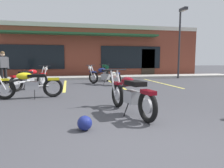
{
  "coord_description": "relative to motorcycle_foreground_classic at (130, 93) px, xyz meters",
  "views": [
    {
      "loc": [
        -1.07,
        -2.46,
        1.2
      ],
      "look_at": [
        0.11,
        3.1,
        0.55
      ],
      "focal_mm": 32.84,
      "sensor_mm": 36.0,
      "label": 1
    }
  ],
  "objects": [
    {
      "name": "ground_plane",
      "position": [
        -0.28,
        1.76,
        -0.46
      ],
      "size": [
        80.0,
        80.0,
        0.0
      ],
      "primitive_type": "plane",
      "color": "#3D3D42"
    },
    {
      "name": "sidewalk_kerb",
      "position": [
        -0.28,
        9.45,
        -0.39
      ],
      "size": [
        22.0,
        1.8,
        0.14
      ],
      "primitive_type": "cube",
      "color": "#A8A59E",
      "rests_on": "ground_plane"
    },
    {
      "name": "brick_storefront_building",
      "position": [
        -0.28,
        13.46,
        1.48
      ],
      "size": [
        18.55,
        6.0,
        3.88
      ],
      "color": "brown",
      "rests_on": "ground_plane"
    },
    {
      "name": "painted_stall_lines",
      "position": [
        -0.28,
        5.85,
        -0.46
      ],
      "size": [
        7.65,
        4.8,
        0.01
      ],
      "color": "#DBCC4C",
      "rests_on": "ground_plane"
    },
    {
      "name": "motorcycle_foreground_classic",
      "position": [
        0.0,
        0.0,
        0.0
      ],
      "size": [
        0.78,
        2.1,
        0.98
      ],
      "color": "black",
      "rests_on": "ground_plane"
    },
    {
      "name": "motorcycle_red_sportbike",
      "position": [
        0.9,
        8.03,
        0.07
      ],
      "size": [
        0.66,
        2.11,
        0.98
      ],
      "color": "black",
      "rests_on": "ground_plane"
    },
    {
      "name": "motorcycle_black_cruiser",
      "position": [
        0.39,
        5.76,
        0.0
      ],
      "size": [
        1.57,
        1.73,
        0.98
      ],
      "color": "black",
      "rests_on": "ground_plane"
    },
    {
      "name": "motorcycle_silver_naked",
      "position": [
        -2.92,
        4.74,
        0.0
      ],
      "size": [
        1.43,
        1.82,
        0.98
      ],
      "color": "black",
      "rests_on": "ground_plane"
    },
    {
      "name": "motorcycle_blue_standard",
      "position": [
        -2.6,
        2.49,
        0.0
      ],
      "size": [
        2.11,
        0.67,
        0.98
      ],
      "color": "black",
      "rests_on": "ground_plane"
    },
    {
      "name": "person_in_shorts_foreground",
      "position": [
        -4.58,
        6.94,
        0.49
      ],
      "size": [
        0.5,
        0.49,
        1.68
      ],
      "color": "black",
      "rests_on": "ground_plane"
    },
    {
      "name": "helmet_on_pavement",
      "position": [
        -1.1,
        -0.93,
        -0.33
      ],
      "size": [
        0.26,
        0.26,
        0.26
      ],
      "color": "navy",
      "rests_on": "ground_plane"
    },
    {
      "name": "parking_lot_lamp_post",
      "position": [
        6.0,
        8.24,
        2.54
      ],
      "size": [
        0.24,
        0.76,
        4.59
      ],
      "color": "#2D2D33",
      "rests_on": "ground_plane"
    }
  ]
}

